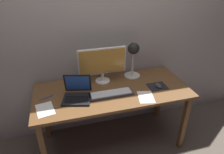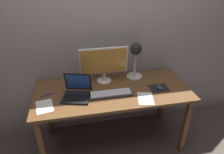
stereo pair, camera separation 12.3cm
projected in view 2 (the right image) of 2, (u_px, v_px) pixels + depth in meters
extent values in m
plane|color=brown|center=(113.00, 141.00, 2.45)|extent=(4.80, 4.80, 0.00)
cube|color=#A8A099|center=(105.00, 26.00, 2.17)|extent=(4.80, 0.06, 2.60)
cube|color=brown|center=(113.00, 91.00, 2.10)|extent=(1.60, 0.70, 0.03)
cube|color=brown|center=(42.00, 148.00, 1.91)|extent=(0.05, 0.05, 0.71)
cube|color=brown|center=(185.00, 127.00, 2.16)|extent=(0.05, 0.05, 0.71)
cube|color=brown|center=(47.00, 111.00, 2.40)|extent=(0.05, 0.05, 0.71)
cube|color=brown|center=(163.00, 97.00, 2.66)|extent=(0.05, 0.05, 0.71)
cylinder|color=silver|center=(104.00, 81.00, 2.25)|extent=(0.16, 0.16, 0.01)
cylinder|color=silver|center=(104.00, 76.00, 2.22)|extent=(0.03, 0.03, 0.09)
cube|color=silver|center=(104.00, 61.00, 2.13)|extent=(0.51, 0.03, 0.29)
cube|color=gold|center=(104.00, 61.00, 2.11)|extent=(0.49, 0.00, 0.26)
cube|color=#38383A|center=(111.00, 94.00, 2.01)|extent=(0.44, 0.14, 0.02)
cube|color=silver|center=(111.00, 93.00, 2.00)|extent=(0.41, 0.11, 0.01)
cube|color=black|center=(76.00, 98.00, 1.95)|extent=(0.31, 0.27, 0.02)
cube|color=black|center=(76.00, 98.00, 1.93)|extent=(0.25, 0.17, 0.00)
cube|color=black|center=(78.00, 82.00, 2.00)|extent=(0.27, 0.12, 0.20)
cube|color=blue|center=(78.00, 82.00, 2.00)|extent=(0.24, 0.10, 0.17)
cylinder|color=beige|center=(134.00, 76.00, 2.33)|extent=(0.18, 0.18, 0.01)
cylinder|color=silver|center=(135.00, 64.00, 2.26)|extent=(0.02, 0.02, 0.30)
sphere|color=black|center=(136.00, 49.00, 2.17)|extent=(0.13, 0.13, 0.13)
sphere|color=#FFEAB2|center=(136.00, 52.00, 2.18)|extent=(0.05, 0.05, 0.05)
cube|color=black|center=(159.00, 88.00, 2.12)|extent=(0.20, 0.16, 0.00)
ellipsoid|color=#38383A|center=(160.00, 87.00, 2.10)|extent=(0.06, 0.10, 0.03)
cube|color=white|center=(44.00, 106.00, 1.85)|extent=(0.18, 0.23, 0.00)
cube|color=white|center=(145.00, 98.00, 1.96)|extent=(0.19, 0.24, 0.00)
cylinder|color=#2633A5|center=(47.00, 95.00, 2.00)|extent=(0.13, 0.06, 0.01)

